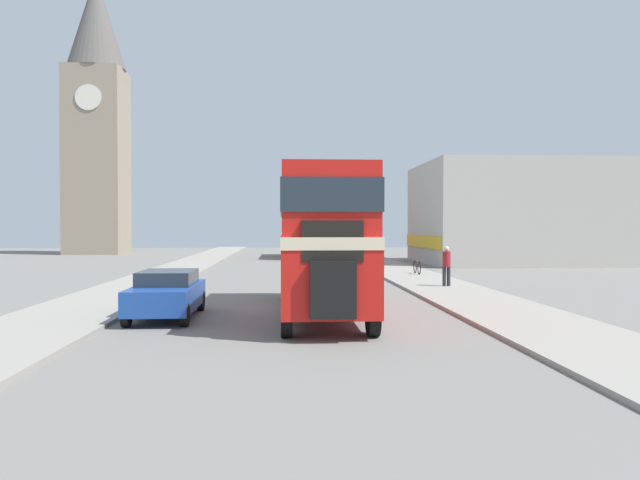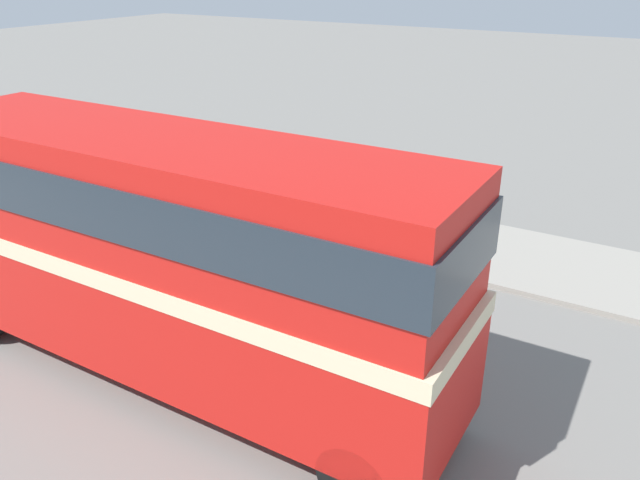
# 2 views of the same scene
# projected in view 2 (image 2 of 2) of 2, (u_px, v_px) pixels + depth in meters

# --- Properties ---
(ground_plane) EXTENTS (120.00, 120.00, 0.00)m
(ground_plane) POSITION_uv_depth(u_px,v_px,m) (292.00, 376.00, 11.06)
(ground_plane) COLOR slate
(sidewalk_left) EXTENTS (3.50, 120.00, 0.12)m
(sidewalk_left) POSITION_uv_depth(u_px,v_px,m) (432.00, 239.00, 16.33)
(sidewalk_left) COLOR gray
(sidewalk_left) RESTS_ON ground_plane
(double_decker_bus) EXTENTS (2.45, 10.14, 4.32)m
(double_decker_bus) POSITION_uv_depth(u_px,v_px,m) (169.00, 243.00, 10.08)
(double_decker_bus) COLOR red
(double_decker_bus) RESTS_ON ground_plane
(car_parked_near) EXTENTS (1.77, 4.22, 1.41)m
(car_parked_near) POSITION_uv_depth(u_px,v_px,m) (295.00, 238.00, 14.73)
(car_parked_near) COLOR #1E479E
(car_parked_near) RESTS_ON ground_plane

